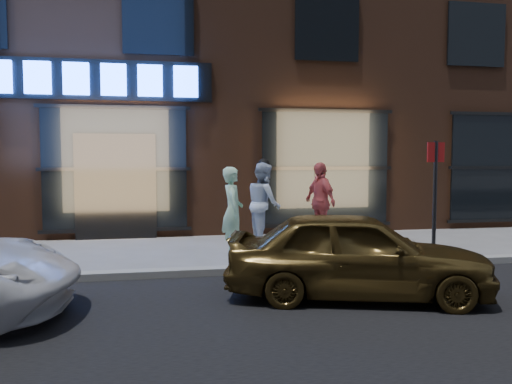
% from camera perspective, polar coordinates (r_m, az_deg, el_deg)
% --- Properties ---
extents(ground, '(90.00, 90.00, 0.00)m').
position_cam_1_polar(ground, '(8.10, -18.07, -9.55)').
color(ground, slate).
rests_on(ground, ground).
extents(curb, '(60.00, 0.25, 0.12)m').
position_cam_1_polar(curb, '(8.08, -18.08, -9.13)').
color(curb, gray).
rests_on(curb, ground).
extents(storefront_building, '(30.20, 8.28, 10.30)m').
position_cam_1_polar(storefront_building, '(16.17, -14.66, 15.57)').
color(storefront_building, '#54301E').
rests_on(storefront_building, ground).
extents(man_bowtie, '(0.42, 0.63, 1.69)m').
position_cam_1_polar(man_bowtie, '(9.56, -2.70, -2.17)').
color(man_bowtie, '#C2FFD1').
rests_on(man_bowtie, ground).
extents(man_cap, '(0.73, 0.91, 1.76)m').
position_cam_1_polar(man_cap, '(10.73, 0.90, -1.28)').
color(man_cap, white).
rests_on(man_cap, ground).
extents(passerby, '(0.71, 1.11, 1.76)m').
position_cam_1_polar(passerby, '(11.24, 7.30, -1.09)').
color(passerby, '#D75858').
rests_on(passerby, ground).
extents(gold_sedan, '(3.69, 2.27, 1.17)m').
position_cam_1_polar(gold_sedan, '(6.80, 11.41, -6.96)').
color(gold_sedan, brown).
rests_on(gold_sedan, ground).
extents(sign_post, '(0.34, 0.07, 2.15)m').
position_cam_1_polar(sign_post, '(9.18, 19.76, 0.19)').
color(sign_post, '#262628').
rests_on(sign_post, ground).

